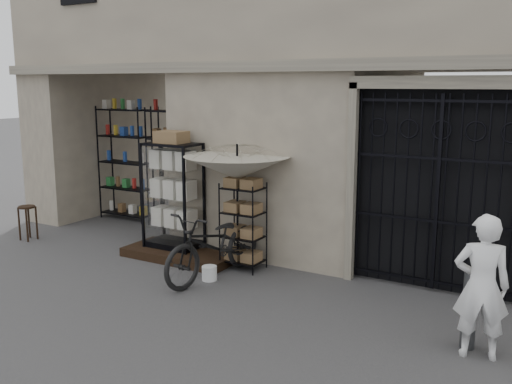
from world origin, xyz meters
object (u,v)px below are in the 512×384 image
Objects in this scene: wire_rack at (243,227)px; bicycle at (215,278)px; market_umbrella at (237,161)px; white_bucket at (209,273)px; steel_bollard at (469,311)px; shopkeeper at (476,356)px; display_cabinet at (173,201)px; wooden_stool at (28,222)px.

bicycle is at bearing -117.72° from wire_rack.
white_bucket is (-0.02, -0.78, -1.65)m from market_umbrella.
steel_bollard reaches higher than shopkeeper.
wire_rack is at bearing -15.15° from market_umbrella.
display_cabinet reaches higher than wire_rack.
wire_rack reaches higher than bicycle.
wire_rack is 6.14× the size of white_bucket.
market_umbrella is 1.50× the size of shopkeeper.
steel_bollard is (3.84, -1.18, -1.30)m from market_umbrella.
display_cabinet is 3.18m from wooden_stool.
market_umbrella is at bearing 98.02° from bicycle.
wooden_stool is (-3.06, -0.64, -0.62)m from display_cabinet.
display_cabinet reaches higher than wooden_stool.
shopkeeper is (3.97, -0.66, 0.00)m from bicycle.
wooden_stool reaches higher than shopkeeper.
market_umbrella is 1.88m from bicycle.
steel_bollard is (8.22, -0.53, 0.10)m from wooden_stool.
display_cabinet is at bearing 162.29° from wire_rack.
wire_rack is at bearing 7.72° from wooden_stool.
steel_bollard is (3.71, -1.14, -0.24)m from wire_rack.
wire_rack is at bearing -34.30° from shopkeeper.
bicycle reaches higher than steel_bollard.
market_umbrella is (-0.13, 0.03, 1.06)m from wire_rack.
white_bucket is 0.26× the size of steel_bollard.
display_cabinet is 0.96× the size of bicycle.
wooden_stool is at bearing 171.14° from wire_rack.
display_cabinet is 2.98× the size of wooden_stool.
white_bucket is (1.30, -0.78, -0.86)m from display_cabinet.
shopkeeper is at bearing -4.69° from wooden_stool.
bicycle is 2.28× the size of steel_bollard.
bicycle is 4.40m from wooden_stool.
market_umbrella is at bearing 162.93° from steel_bollard.
market_umbrella is at bearing 148.26° from wire_rack.
bicycle is (0.03, 0.11, -0.11)m from white_bucket.
bicycle is 1.28× the size of shopkeeper.
wire_rack is at bearing 86.53° from bicycle.
white_bucket is at bearing -91.78° from market_umbrella.
white_bucket is 4.03m from shopkeeper.
wooden_stool is at bearing 176.29° from steel_bollard.
bicycle is at bearing 75.79° from white_bucket.
bicycle is (-0.12, -0.63, -0.70)m from wire_rack.
shopkeeper is at bearing -7.82° from white_bucket.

